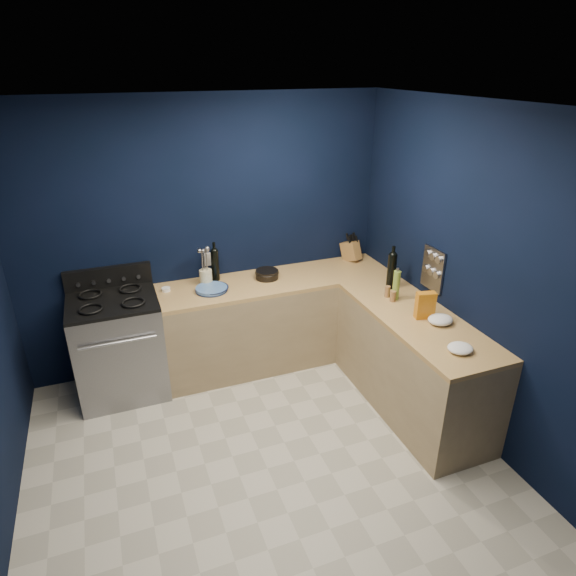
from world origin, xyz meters
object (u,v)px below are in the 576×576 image
gas_range (120,348)px  utensil_crock (206,277)px  plate_stack (211,289)px  knife_block (351,251)px  crouton_bag (425,305)px

gas_range → utensil_crock: utensil_crock is taller
utensil_crock → plate_stack: bearing=-85.5°
gas_range → knife_block: bearing=5.0°
plate_stack → utensil_crock: utensil_crock is taller
gas_range → utensil_crock: 1.01m
utensil_crock → crouton_bag: size_ratio=0.65×
plate_stack → crouton_bag: 1.91m
plate_stack → utensil_crock: bearing=94.5°
plate_stack → crouton_bag: bearing=-36.8°
plate_stack → gas_range: bearing=178.3°
plate_stack → crouton_bag: crouton_bag is taller
plate_stack → knife_block: knife_block is taller
crouton_bag → utensil_crock: bearing=152.5°
utensil_crock → knife_block: knife_block is taller
utensil_crock → crouton_bag: (1.54, -1.30, 0.04)m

